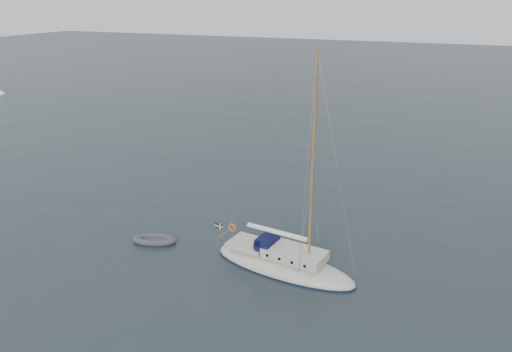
% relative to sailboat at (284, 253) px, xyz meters
% --- Properties ---
extents(ground, '(300.00, 300.00, 0.00)m').
position_rel_sailboat_xyz_m(ground, '(-1.94, 0.39, -1.00)').
color(ground, black).
rests_on(ground, ground).
extents(sailboat, '(9.27, 2.78, 13.20)m').
position_rel_sailboat_xyz_m(sailboat, '(0.00, 0.00, 0.00)').
color(sailboat, beige).
rests_on(sailboat, ground).
extents(dinghy, '(2.89, 1.31, 0.41)m').
position_rel_sailboat_xyz_m(dinghy, '(-8.79, -0.11, -0.82)').
color(dinghy, '#454549').
rests_on(dinghy, ground).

